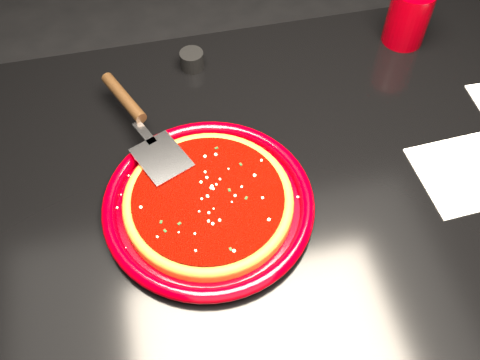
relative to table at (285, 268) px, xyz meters
The scene contains 12 objects.
floor 0.38m from the table, ahead, with size 4.00×4.00×0.01m, color black.
table is the anchor object (origin of this frame).
plate 0.42m from the table, 167.58° to the right, with size 0.35×0.35×0.03m, color #770006.
pizza_crust 0.43m from the table, 167.58° to the right, with size 0.28×0.28×0.01m, color brown.
pizza_crust_rim 0.43m from the table, 167.58° to the right, with size 0.28×0.28×0.02m, color brown.
pizza_sauce 0.44m from the table, 167.58° to the right, with size 0.25×0.25×0.01m, color #650400.
parmesan_dusting 0.45m from the table, 167.58° to the right, with size 0.24×0.24×0.01m, color beige, non-canonical shape.
basil_flecks 0.44m from the table, 167.58° to the right, with size 0.22×0.22×0.00m, color black, non-canonical shape.
pizza_server 0.51m from the table, 152.26° to the left, with size 0.09×0.32×0.02m, color silver, non-canonical shape.
cup 0.61m from the table, 42.95° to the left, with size 0.09×0.09×0.12m, color #880007.
napkin_a 0.47m from the table, 13.63° to the right, with size 0.15×0.15×0.00m, color white.
ramekin 0.52m from the table, 114.22° to the left, with size 0.05×0.05×0.04m, color black.
Camera 1 is at (-0.22, -0.52, 1.50)m, focal length 40.00 mm.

